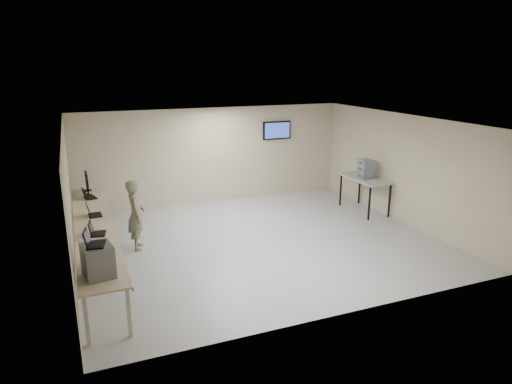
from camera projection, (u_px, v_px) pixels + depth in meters
name	position (u px, v px, depth m)	size (l,w,h in m)	color
room	(260.00, 182.00, 10.37)	(8.01, 7.01, 2.81)	#ADADAC
workbench	(95.00, 228.00, 9.17)	(0.76, 6.00, 0.90)	#D0BB8B
equipment_box	(98.00, 261.00, 6.88)	(0.42, 0.48, 0.50)	slate
laptop_on_box	(92.00, 241.00, 6.78)	(0.34, 0.38, 0.27)	black
laptop_0	(100.00, 259.00, 7.38)	(0.28, 0.34, 0.26)	black
laptop_1	(95.00, 231.00, 8.60)	(0.34, 0.39, 0.27)	black
laptop_2	(92.00, 213.00, 9.66)	(0.31, 0.37, 0.28)	black
laptop_3	(88.00, 196.00, 10.90)	(0.35, 0.39, 0.26)	black
monitor_near	(87.00, 185.00, 11.13)	(0.19, 0.43, 0.42)	black
monitor_far	(86.00, 180.00, 11.52)	(0.21, 0.48, 0.48)	black
soldier	(136.00, 215.00, 10.09)	(0.58, 0.38, 1.59)	#5A5E4A
side_table	(365.00, 180.00, 12.65)	(0.75, 1.60, 0.96)	#9F9F9F
storage_bins	(365.00, 169.00, 12.55)	(0.33, 0.37, 0.53)	gray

